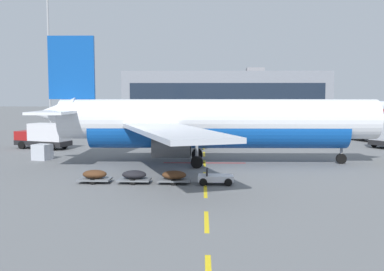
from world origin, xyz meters
TOP-DOWN VIEW (x-y plane):
  - ground at (40.00, 40.00)m, footprint 400.00×400.00m
  - apron_paint_markings at (18.00, 37.85)m, footprint 8.00×95.27m
  - airliner_foreground at (18.69, 21.71)m, footprint 34.67×34.63m
  - fuel_service_truck at (-1.65, 33.02)m, footprint 7.40×4.66m
  - ground_power_truck at (41.47, 43.06)m, footprint 4.95×7.38m
  - baggage_train at (14.21, 11.81)m, footprint 11.64×1.91m
  - uld_cargo_container at (1.45, 23.71)m, footprint 1.98×1.95m
  - apron_light_mast_near at (-9.66, 58.72)m, footprint 1.80×1.80m
  - terminal_satellite at (25.89, 134.14)m, footprint 68.57×22.41m

SIDE VIEW (x-z plane):
  - ground at x=40.00m, z-range 0.00..0.00m
  - apron_paint_markings at x=18.00m, z-range 0.00..0.01m
  - baggage_train at x=14.21m, z-range -0.04..1.10m
  - uld_cargo_container at x=1.45m, z-range 0.00..1.60m
  - fuel_service_truck at x=-1.65m, z-range 0.08..3.22m
  - ground_power_truck at x=41.47m, z-range 0.08..3.22m
  - airliner_foreground at x=18.69m, z-range -2.15..10.05m
  - terminal_satellite at x=25.89m, z-range -0.78..15.27m
  - apron_light_mast_near at x=-9.66m, z-range 3.10..29.56m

